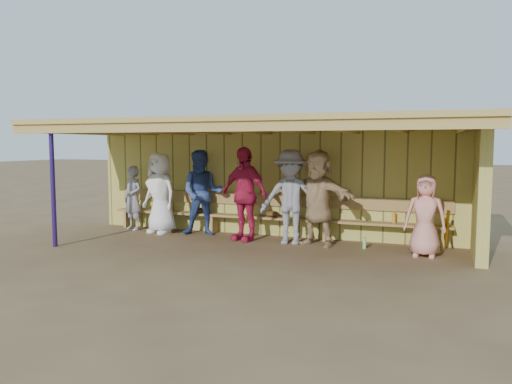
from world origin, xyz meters
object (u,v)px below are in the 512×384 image
(player_d, at_px, (244,194))
(player_h, at_px, (425,216))
(player_b, at_px, (160,193))
(player_e, at_px, (291,197))
(player_a, at_px, (133,198))
(player_c, at_px, (202,193))
(bench, at_px, (268,213))
(player_f, at_px, (318,198))

(player_d, xyz_separation_m, player_h, (3.62, -0.28, -0.24))
(player_b, height_order, player_e, player_e)
(player_a, xyz_separation_m, player_b, (0.85, -0.16, 0.16))
(player_d, bearing_deg, player_a, -167.13)
(player_a, relative_size, player_e, 0.79)
(player_d, bearing_deg, player_b, -165.05)
(player_b, height_order, player_d, player_d)
(player_c, distance_m, player_h, 4.76)
(player_c, bearing_deg, player_e, -24.64)
(player_d, xyz_separation_m, player_e, (1.01, 0.01, -0.03))
(player_a, height_order, player_d, player_d)
(player_d, xyz_separation_m, bench, (0.33, 0.60, -0.46))
(player_e, xyz_separation_m, player_f, (0.55, 0.04, 0.00))
(player_e, bearing_deg, player_c, 166.87)
(player_h, height_order, bench, player_h)
(player_a, relative_size, player_d, 0.77)
(player_h, xyz_separation_m, bench, (-3.28, 0.88, -0.22))
(player_b, bearing_deg, player_c, 24.09)
(player_b, height_order, player_c, player_c)
(player_d, height_order, player_f, player_d)
(player_e, bearing_deg, player_h, -12.47)
(player_f, bearing_deg, player_h, 7.49)
(player_a, height_order, bench, player_a)
(player_d, distance_m, player_e, 1.01)
(player_a, distance_m, bench, 3.31)
(player_a, distance_m, player_c, 1.85)
(player_c, xyz_separation_m, player_e, (2.12, -0.26, 0.01))
(player_e, height_order, player_f, player_f)
(player_a, distance_m, player_e, 3.98)
(player_e, xyz_separation_m, player_h, (2.60, -0.29, -0.21))
(player_f, relative_size, player_h, 1.29)
(player_a, xyz_separation_m, bench, (3.28, 0.31, -0.23))
(player_e, distance_m, player_h, 2.63)
(player_d, distance_m, bench, 0.82)
(player_h, bearing_deg, bench, 166.97)
(player_a, distance_m, player_h, 6.59)
(player_e, relative_size, player_f, 1.00)
(player_a, height_order, player_c, player_c)
(player_e, distance_m, bench, 1.00)
(player_h, bearing_deg, player_e, 175.65)
(player_h, bearing_deg, player_a, 176.94)
(player_f, bearing_deg, player_b, -164.83)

